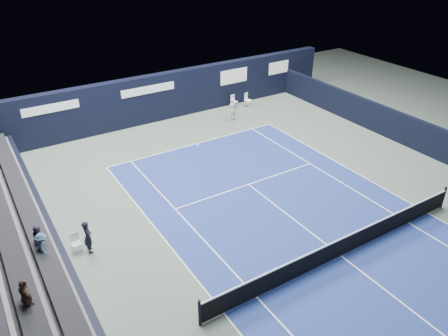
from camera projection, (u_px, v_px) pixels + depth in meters
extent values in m
plane|color=#4D5C52|center=(307.00, 230.00, 18.75)|extent=(48.00, 48.00, 0.00)
cube|color=navy|center=(341.00, 256.00, 17.27)|extent=(10.97, 23.77, 0.01)
cube|color=black|center=(396.00, 126.00, 26.13)|extent=(0.30, 22.00, 1.80)
cube|color=white|center=(248.00, 100.00, 31.23)|extent=(0.55, 0.54, 0.04)
cube|color=white|center=(246.00, 96.00, 31.20)|extent=(0.40, 0.20, 0.51)
cylinder|color=white|center=(247.00, 102.00, 31.56)|extent=(0.02, 0.02, 0.45)
cylinder|color=white|center=(245.00, 104.00, 31.30)|extent=(0.02, 0.02, 0.45)
cylinder|color=white|center=(252.00, 103.00, 31.39)|extent=(0.02, 0.02, 0.45)
cylinder|color=white|center=(249.00, 104.00, 31.13)|extent=(0.02, 0.02, 0.45)
cube|color=silver|center=(234.00, 102.00, 31.04)|extent=(0.48, 0.46, 0.04)
cube|color=silver|center=(233.00, 98.00, 31.03)|extent=(0.40, 0.12, 0.48)
cylinder|color=silver|center=(234.00, 103.00, 31.35)|extent=(0.02, 0.02, 0.42)
cylinder|color=silver|center=(231.00, 105.00, 31.14)|extent=(0.02, 0.02, 0.42)
cylinder|color=silver|center=(238.00, 105.00, 31.15)|extent=(0.02, 0.02, 0.42)
cylinder|color=silver|center=(234.00, 106.00, 30.94)|extent=(0.02, 0.02, 0.42)
cube|color=silver|center=(76.00, 244.00, 17.33)|extent=(0.38, 0.36, 0.03)
cube|color=silver|center=(74.00, 237.00, 17.34)|extent=(0.36, 0.04, 0.43)
cylinder|color=silver|center=(80.00, 244.00, 17.61)|extent=(0.02, 0.02, 0.38)
cylinder|color=silver|center=(72.00, 247.00, 17.45)|extent=(0.02, 0.02, 0.38)
cylinder|color=silver|center=(82.00, 248.00, 17.40)|extent=(0.02, 0.02, 0.38)
cylinder|color=silver|center=(74.00, 251.00, 17.24)|extent=(0.02, 0.02, 0.38)
imported|color=black|center=(88.00, 237.00, 17.18)|extent=(0.37, 0.55, 1.45)
cube|color=white|center=(196.00, 144.00, 26.05)|extent=(10.97, 0.06, 0.00)
cube|color=white|center=(428.00, 213.00, 19.81)|extent=(0.06, 23.77, 0.00)
cube|color=white|center=(224.00, 313.00, 14.73)|extent=(0.06, 23.77, 0.00)
cube|color=white|center=(408.00, 223.00, 19.18)|extent=(0.06, 23.77, 0.00)
cube|color=white|center=(257.00, 297.00, 15.36)|extent=(0.06, 23.77, 0.00)
cube|color=white|center=(248.00, 184.00, 22.00)|extent=(8.23, 0.06, 0.00)
cube|color=white|center=(341.00, 256.00, 17.27)|extent=(0.06, 12.80, 0.00)
cube|color=white|center=(197.00, 145.00, 25.94)|extent=(0.06, 0.30, 0.00)
cylinder|color=black|center=(443.00, 197.00, 19.97)|extent=(0.10, 0.10, 1.10)
cylinder|color=black|center=(200.00, 313.00, 14.04)|extent=(0.10, 0.10, 1.10)
cube|color=black|center=(342.00, 247.00, 17.05)|extent=(12.80, 0.03, 0.86)
cube|color=white|center=(344.00, 238.00, 16.83)|extent=(12.80, 0.05, 0.06)
cube|color=black|center=(161.00, 97.00, 28.71)|extent=(26.00, 0.60, 3.10)
cube|color=silver|center=(51.00, 108.00, 24.86)|extent=(3.20, 0.02, 0.50)
cube|color=silver|center=(148.00, 90.00, 27.64)|extent=(3.60, 0.02, 0.50)
cube|color=silver|center=(234.00, 76.00, 30.75)|extent=(2.20, 0.02, 1.00)
cube|color=silver|center=(279.00, 68.00, 32.61)|extent=(1.80, 0.02, 0.90)
cube|color=black|center=(55.00, 243.00, 17.01)|extent=(0.30, 22.00, 1.20)
cube|color=silver|center=(86.00, 299.00, 14.50)|extent=(0.02, 2.40, 0.45)
cube|color=silver|center=(59.00, 242.00, 17.09)|extent=(0.02, 2.00, 0.45)
cube|color=#4E4E51|center=(32.00, 230.00, 17.36)|extent=(0.90, 16.00, 1.65)
cube|color=#454547|center=(7.00, 233.00, 16.84)|extent=(0.90, 16.00, 2.10)
cube|color=black|center=(27.00, 209.00, 16.86)|extent=(0.63, 15.20, 0.40)
imported|color=#402C4A|center=(40.00, 239.00, 14.70)|extent=(0.56, 0.65, 1.13)
imported|color=#294D5F|center=(43.00, 247.00, 14.41)|extent=(0.41, 0.69, 1.05)
imported|color=#47362A|center=(27.00, 298.00, 11.69)|extent=(0.51, 0.79, 1.25)
imported|color=silver|center=(232.00, 109.00, 28.93)|extent=(0.56, 0.38, 1.50)
cylinder|color=black|center=(233.00, 107.00, 28.50)|extent=(0.03, 0.29, 0.13)
torus|color=black|center=(235.00, 106.00, 28.26)|extent=(0.30, 0.13, 0.29)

